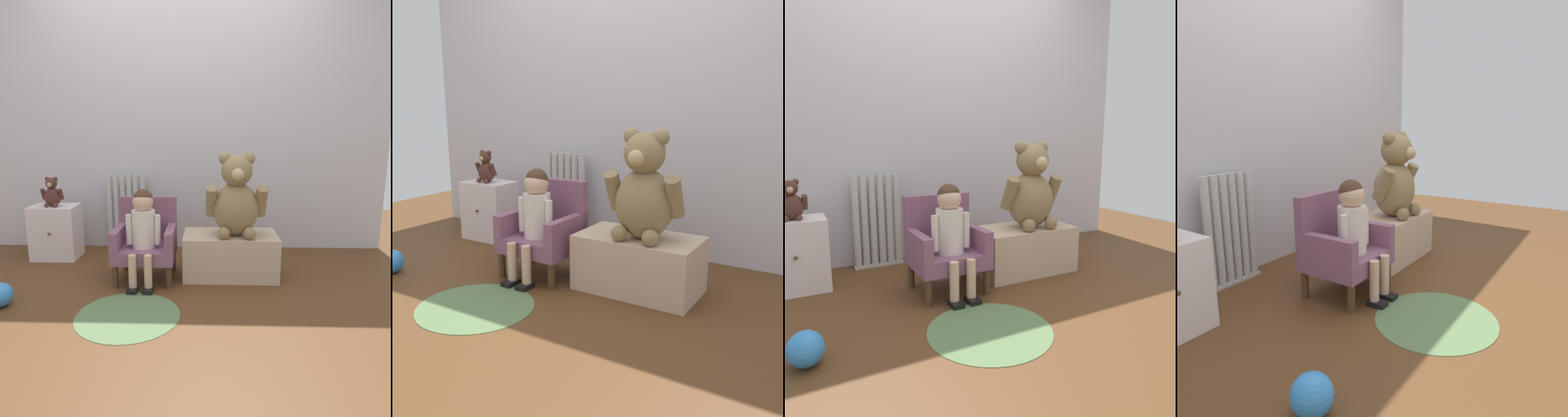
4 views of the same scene
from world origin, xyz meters
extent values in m
plane|color=#55341A|center=(0.00, 0.00, 0.00)|extent=(6.00, 6.00, 0.00)
cube|color=silver|center=(0.00, 1.26, 1.20)|extent=(3.80, 0.05, 2.40)
cylinder|color=beige|center=(-0.66, 1.14, 0.37)|extent=(0.05, 0.05, 0.69)
cylinder|color=beige|center=(-0.60, 1.14, 0.37)|extent=(0.05, 0.05, 0.69)
cylinder|color=beige|center=(-0.53, 1.14, 0.37)|extent=(0.05, 0.05, 0.69)
cylinder|color=beige|center=(-0.47, 1.14, 0.37)|extent=(0.05, 0.05, 0.69)
cylinder|color=beige|center=(-0.41, 1.14, 0.37)|extent=(0.05, 0.05, 0.69)
cylinder|color=beige|center=(-0.35, 1.14, 0.37)|extent=(0.05, 0.05, 0.69)
cube|color=beige|center=(-0.50, 1.14, 0.01)|extent=(0.37, 0.05, 0.02)
cube|color=silver|center=(-1.08, 0.90, 0.24)|extent=(0.39, 0.28, 0.47)
sphere|color=#4C3823|center=(-1.08, 0.74, 0.26)|extent=(0.02, 0.02, 0.02)
cube|color=#7F506A|center=(-0.22, 0.44, 0.21)|extent=(0.45, 0.40, 0.10)
cube|color=#7F506A|center=(-0.22, 0.61, 0.44)|extent=(0.45, 0.06, 0.34)
cube|color=#7F506A|center=(-0.41, 0.44, 0.33)|extent=(0.06, 0.40, 0.14)
cube|color=#7F506A|center=(-0.02, 0.44, 0.33)|extent=(0.06, 0.40, 0.14)
cylinder|color=#4C331E|center=(-0.41, 0.27, 0.08)|extent=(0.04, 0.04, 0.16)
cylinder|color=#4C331E|center=(-0.03, 0.27, 0.08)|extent=(0.04, 0.04, 0.16)
cylinder|color=#4C331E|center=(-0.41, 0.61, 0.08)|extent=(0.04, 0.04, 0.16)
cylinder|color=#4C331E|center=(-0.03, 0.61, 0.08)|extent=(0.04, 0.04, 0.16)
cylinder|color=silver|center=(-0.22, 0.40, 0.40)|extent=(0.17, 0.17, 0.28)
sphere|color=#D8AD8E|center=(-0.22, 0.40, 0.61)|extent=(0.15, 0.15, 0.15)
sphere|color=#472D1E|center=(-0.22, 0.41, 0.63)|extent=(0.14, 0.14, 0.14)
cylinder|color=#D8AD8E|center=(-0.27, 0.21, 0.15)|extent=(0.06, 0.06, 0.23)
cube|color=black|center=(-0.27, 0.19, 0.01)|extent=(0.07, 0.11, 0.03)
cylinder|color=#D8AD8E|center=(-0.16, 0.21, 0.15)|extent=(0.06, 0.06, 0.23)
cube|color=black|center=(-0.16, 0.19, 0.01)|extent=(0.07, 0.11, 0.03)
cylinder|color=silver|center=(-0.32, 0.38, 0.40)|extent=(0.04, 0.04, 0.22)
cylinder|color=silver|center=(-0.11, 0.38, 0.40)|extent=(0.04, 0.04, 0.22)
cube|color=#C5A88C|center=(0.43, 0.53, 0.17)|extent=(0.71, 0.40, 0.33)
ellipsoid|color=olive|center=(0.46, 0.51, 0.54)|extent=(0.34, 0.29, 0.40)
sphere|color=olive|center=(0.46, 0.49, 0.82)|extent=(0.23, 0.23, 0.23)
sphere|color=tan|center=(0.46, 0.39, 0.81)|extent=(0.09, 0.09, 0.09)
sphere|color=olive|center=(0.38, 0.51, 0.91)|extent=(0.09, 0.09, 0.09)
sphere|color=olive|center=(0.55, 0.51, 0.91)|extent=(0.09, 0.09, 0.09)
cylinder|color=olive|center=(0.28, 0.49, 0.60)|extent=(0.09, 0.18, 0.25)
cylinder|color=olive|center=(0.65, 0.49, 0.60)|extent=(0.09, 0.18, 0.25)
sphere|color=olive|center=(0.37, 0.38, 0.38)|extent=(0.09, 0.09, 0.09)
sphere|color=olive|center=(0.56, 0.38, 0.38)|extent=(0.09, 0.09, 0.09)
ellipsoid|color=#4B2A22|center=(-1.08, 0.87, 0.55)|extent=(0.14, 0.12, 0.17)
sphere|color=#4B2A22|center=(-1.08, 0.87, 0.67)|extent=(0.10, 0.10, 0.10)
sphere|color=tan|center=(-1.08, 0.82, 0.66)|extent=(0.04, 0.04, 0.04)
sphere|color=#4B2A22|center=(-1.12, 0.87, 0.71)|extent=(0.04, 0.04, 0.04)
sphere|color=#4B2A22|center=(-1.04, 0.87, 0.71)|extent=(0.04, 0.04, 0.04)
cylinder|color=#4B2A22|center=(-1.16, 0.87, 0.58)|extent=(0.04, 0.07, 0.10)
cylinder|color=#4B2A22|center=(-1.01, 0.87, 0.58)|extent=(0.04, 0.07, 0.10)
sphere|color=#4B2A22|center=(-1.12, 0.82, 0.49)|extent=(0.04, 0.04, 0.04)
sphere|color=#4B2A22|center=(-1.04, 0.82, 0.49)|extent=(0.04, 0.04, 0.04)
cylinder|color=#557246|center=(-0.24, -0.15, 0.00)|extent=(0.64, 0.64, 0.01)
camera|label=1|loc=(0.24, -2.22, 1.12)|focal=32.00mm
camera|label=2|loc=(1.51, -1.85, 1.09)|focal=40.00mm
camera|label=3|loc=(-1.09, -1.68, 0.95)|focal=32.00mm
camera|label=4|loc=(-1.91, -0.84, 1.00)|focal=32.00mm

